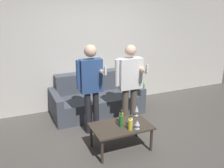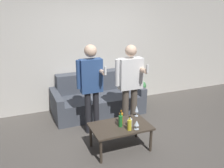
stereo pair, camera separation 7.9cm
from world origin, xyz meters
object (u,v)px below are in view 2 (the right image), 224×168
object	(u,v)px
person_standing_right	(130,81)
coffee_table	(120,128)
couch	(97,99)
person_standing_left	(91,82)
bottle_orange	(121,118)

from	to	relation	value
person_standing_right	coffee_table	bearing A→B (deg)	-125.80
coffee_table	person_standing_right	bearing A→B (deg)	54.20
couch	person_standing_left	distance (m)	1.13
couch	coffee_table	distance (m)	1.55
person_standing_left	person_standing_right	bearing A→B (deg)	-2.73
person_standing_right	person_standing_left	bearing A→B (deg)	177.27
couch	bottle_orange	distance (m)	1.49
bottle_orange	person_standing_right	distance (m)	0.85
coffee_table	person_standing_right	world-z (taller)	person_standing_right
couch	person_standing_right	xyz separation A→B (m)	(0.36, -0.87, 0.62)
couch	person_standing_left	size ratio (longest dim) A/B	1.17
bottle_orange	person_standing_right	size ratio (longest dim) A/B	0.16
person_standing_left	person_standing_right	distance (m)	0.74
bottle_orange	person_standing_left	bearing A→B (deg)	114.25
bottle_orange	person_standing_left	distance (m)	0.83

